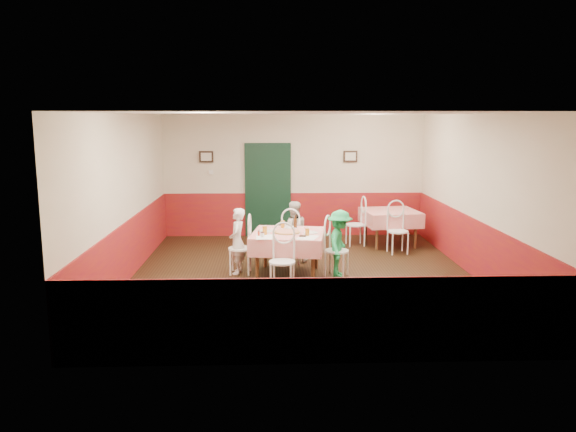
{
  "coord_description": "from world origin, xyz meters",
  "views": [
    {
      "loc": [
        -0.58,
        -9.42,
        2.74
      ],
      "look_at": [
        -0.25,
        0.14,
        1.05
      ],
      "focal_mm": 35.0,
      "sensor_mm": 36.0,
      "label": 1
    }
  ],
  "objects_px": {
    "pizza": "(287,232)",
    "diner_left": "(237,241)",
    "glass_a": "(265,231)",
    "glass_b": "(307,232)",
    "main_table": "(288,254)",
    "chair_left": "(240,248)",
    "chair_far": "(293,239)",
    "chair_second_b": "(398,231)",
    "chair_near": "(282,262)",
    "chair_second_a": "(356,225)",
    "wallet": "(303,236)",
    "beer_bottle": "(295,222)",
    "glass_c": "(283,224)",
    "chair_right": "(337,251)",
    "diner_far": "(293,232)",
    "diner_right": "(340,243)",
    "second_table": "(390,228)"
  },
  "relations": [
    {
      "from": "chair_second_a",
      "to": "diner_far",
      "type": "relative_size",
      "value": 0.77
    },
    {
      "from": "pizza",
      "to": "glass_c",
      "type": "bearing_deg",
      "value": 98.0
    },
    {
      "from": "main_table",
      "to": "chair_left",
      "type": "height_order",
      "value": "chair_left"
    },
    {
      "from": "glass_c",
      "to": "diner_left",
      "type": "height_order",
      "value": "diner_left"
    },
    {
      "from": "pizza",
      "to": "glass_b",
      "type": "bearing_deg",
      "value": -38.96
    },
    {
      "from": "wallet",
      "to": "main_table",
      "type": "bearing_deg",
      "value": 131.68
    },
    {
      "from": "glass_a",
      "to": "glass_b",
      "type": "height_order",
      "value": "glass_a"
    },
    {
      "from": "chair_near",
      "to": "glass_c",
      "type": "distance_m",
      "value": 1.31
    },
    {
      "from": "glass_b",
      "to": "diner_right",
      "type": "relative_size",
      "value": 0.11
    },
    {
      "from": "chair_second_a",
      "to": "diner_right",
      "type": "bearing_deg",
      "value": -21.54
    },
    {
      "from": "pizza",
      "to": "wallet",
      "type": "xyz_separation_m",
      "value": [
        0.25,
        -0.33,
        -0.0
      ]
    },
    {
      "from": "main_table",
      "to": "diner_far",
      "type": "xyz_separation_m",
      "value": [
        0.13,
        0.89,
        0.21
      ]
    },
    {
      "from": "chair_left",
      "to": "beer_bottle",
      "type": "distance_m",
      "value": 1.1
    },
    {
      "from": "chair_far",
      "to": "beer_bottle",
      "type": "relative_size",
      "value": 4.11
    },
    {
      "from": "chair_second_b",
      "to": "diner_left",
      "type": "bearing_deg",
      "value": -162.83
    },
    {
      "from": "chair_right",
      "to": "wallet",
      "type": "xyz_separation_m",
      "value": [
        -0.61,
        -0.23,
        0.32
      ]
    },
    {
      "from": "pizza",
      "to": "glass_b",
      "type": "height_order",
      "value": "glass_b"
    },
    {
      "from": "chair_second_a",
      "to": "glass_b",
      "type": "xyz_separation_m",
      "value": [
        -1.22,
        -2.56,
        0.37
      ]
    },
    {
      "from": "chair_second_a",
      "to": "chair_second_b",
      "type": "xyz_separation_m",
      "value": [
        0.75,
        -0.75,
        0.0
      ]
    },
    {
      "from": "chair_near",
      "to": "glass_a",
      "type": "distance_m",
      "value": 0.81
    },
    {
      "from": "pizza",
      "to": "diner_left",
      "type": "bearing_deg",
      "value": 169.79
    },
    {
      "from": "chair_far",
      "to": "wallet",
      "type": "xyz_separation_m",
      "value": [
        0.11,
        -1.2,
        0.32
      ]
    },
    {
      "from": "chair_left",
      "to": "glass_c",
      "type": "bearing_deg",
      "value": 114.98
    },
    {
      "from": "chair_far",
      "to": "chair_second_b",
      "type": "relative_size",
      "value": 1.0
    },
    {
      "from": "second_table",
      "to": "chair_right",
      "type": "height_order",
      "value": "chair_right"
    },
    {
      "from": "chair_far",
      "to": "pizza",
      "type": "relative_size",
      "value": 2.02
    },
    {
      "from": "chair_second_b",
      "to": "wallet",
      "type": "xyz_separation_m",
      "value": [
        -2.05,
        -1.87,
        0.32
      ]
    },
    {
      "from": "glass_a",
      "to": "glass_b",
      "type": "xyz_separation_m",
      "value": [
        0.72,
        -0.11,
        -0.01
      ]
    },
    {
      "from": "chair_far",
      "to": "glass_c",
      "type": "bearing_deg",
      "value": 81.03
    },
    {
      "from": "pizza",
      "to": "diner_left",
      "type": "relative_size",
      "value": 0.38
    },
    {
      "from": "chair_far",
      "to": "beer_bottle",
      "type": "distance_m",
      "value": 0.63
    },
    {
      "from": "diner_left",
      "to": "chair_far",
      "type": "bearing_deg",
      "value": 130.4
    },
    {
      "from": "chair_right",
      "to": "chair_second_a",
      "type": "relative_size",
      "value": 1.0
    },
    {
      "from": "chair_far",
      "to": "glass_a",
      "type": "height_order",
      "value": "glass_a"
    },
    {
      "from": "pizza",
      "to": "main_table",
      "type": "bearing_deg",
      "value": 56.54
    },
    {
      "from": "chair_left",
      "to": "chair_second_a",
      "type": "xyz_separation_m",
      "value": [
        2.38,
        2.14,
        0.0
      ]
    },
    {
      "from": "glass_a",
      "to": "glass_b",
      "type": "distance_m",
      "value": 0.73
    },
    {
      "from": "chair_left",
      "to": "glass_c",
      "type": "height_order",
      "value": "chair_left"
    },
    {
      "from": "glass_a",
      "to": "diner_right",
      "type": "bearing_deg",
      "value": 2.43
    },
    {
      "from": "chair_right",
      "to": "diner_far",
      "type": "height_order",
      "value": "diner_far"
    },
    {
      "from": "chair_right",
      "to": "chair_near",
      "type": "xyz_separation_m",
      "value": [
        -0.96,
        -0.72,
        0.0
      ]
    },
    {
      "from": "pizza",
      "to": "diner_right",
      "type": "relative_size",
      "value": 0.38
    },
    {
      "from": "chair_near",
      "to": "glass_c",
      "type": "relative_size",
      "value": 6.8
    },
    {
      "from": "second_table",
      "to": "glass_c",
      "type": "distance_m",
      "value": 3.04
    },
    {
      "from": "chair_near",
      "to": "beer_bottle",
      "type": "height_order",
      "value": "beer_bottle"
    },
    {
      "from": "chair_far",
      "to": "diner_far",
      "type": "xyz_separation_m",
      "value": [
        0.01,
        0.05,
        0.14
      ]
    },
    {
      "from": "main_table",
      "to": "second_table",
      "type": "relative_size",
      "value": 1.09
    },
    {
      "from": "main_table",
      "to": "glass_c",
      "type": "height_order",
      "value": "glass_c"
    },
    {
      "from": "chair_near",
      "to": "diner_left",
      "type": "bearing_deg",
      "value": 138.51
    },
    {
      "from": "chair_right",
      "to": "chair_second_a",
      "type": "height_order",
      "value": "same"
    }
  ]
}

